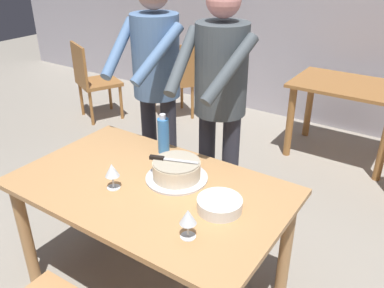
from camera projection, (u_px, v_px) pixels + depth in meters
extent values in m
plane|color=gray|center=(155.00, 288.00, 2.47)|extent=(14.00, 14.00, 0.00)
cube|color=#ADA8B2|center=(335.00, 2.00, 4.14)|extent=(10.00, 0.12, 2.70)
cube|color=tan|center=(150.00, 187.00, 2.14)|extent=(1.47, 0.89, 0.03)
cylinder|color=tan|center=(26.00, 236.00, 2.36)|extent=(0.07, 0.07, 0.72)
cylinder|color=tan|center=(114.00, 180.00, 2.91)|extent=(0.07, 0.07, 0.72)
cylinder|color=tan|center=(285.00, 249.00, 2.26)|extent=(0.07, 0.07, 0.72)
cylinder|color=silver|center=(177.00, 178.00, 2.19)|extent=(0.34, 0.34, 0.01)
cylinder|color=beige|center=(177.00, 170.00, 2.16)|extent=(0.26, 0.26, 0.09)
cylinder|color=#A49984|center=(176.00, 162.00, 2.14)|extent=(0.25, 0.25, 0.01)
cube|color=silver|center=(180.00, 161.00, 2.13)|extent=(0.20, 0.09, 0.00)
cube|color=black|center=(157.00, 158.00, 2.16)|extent=(0.08, 0.05, 0.02)
cylinder|color=white|center=(219.00, 209.00, 1.93)|extent=(0.22, 0.22, 0.01)
cylinder|color=white|center=(219.00, 207.00, 1.93)|extent=(0.22, 0.22, 0.01)
cylinder|color=white|center=(220.00, 205.00, 1.92)|extent=(0.22, 0.22, 0.01)
cylinder|color=white|center=(220.00, 204.00, 1.92)|extent=(0.22, 0.22, 0.01)
cylinder|color=white|center=(220.00, 202.00, 1.92)|extent=(0.22, 0.22, 0.01)
cylinder|color=white|center=(220.00, 200.00, 1.91)|extent=(0.22, 0.22, 0.01)
cylinder|color=silver|center=(188.00, 236.00, 1.76)|extent=(0.07, 0.07, 0.00)
cylinder|color=silver|center=(188.00, 230.00, 1.74)|extent=(0.01, 0.01, 0.07)
cone|color=silver|center=(188.00, 217.00, 1.71)|extent=(0.08, 0.08, 0.07)
cylinder|color=silver|center=(114.00, 187.00, 2.11)|extent=(0.07, 0.07, 0.00)
cylinder|color=silver|center=(113.00, 182.00, 2.09)|extent=(0.01, 0.01, 0.07)
cone|color=silver|center=(112.00, 170.00, 2.06)|extent=(0.08, 0.08, 0.07)
cylinder|color=#387AC6|center=(163.00, 136.00, 2.42)|extent=(0.07, 0.07, 0.22)
cylinder|color=silver|center=(163.00, 117.00, 2.36)|extent=(0.04, 0.04, 0.03)
cylinder|color=#2D2D38|center=(229.00, 181.00, 2.68)|extent=(0.11, 0.11, 0.95)
cylinder|color=#2D2D38|center=(206.00, 173.00, 2.77)|extent=(0.11, 0.11, 0.95)
cylinder|color=#3F474C|center=(221.00, 70.00, 2.39)|extent=(0.32, 0.32, 0.55)
sphere|color=tan|center=(224.00, 0.00, 2.21)|extent=(0.20, 0.20, 0.20)
cylinder|color=#3F474C|center=(230.00, 69.00, 2.15)|extent=(0.16, 0.42, 0.34)
cylinder|color=#3F474C|center=(182.00, 60.00, 2.30)|extent=(0.15, 0.42, 0.34)
cylinder|color=#2D2D38|center=(170.00, 158.00, 2.97)|extent=(0.11, 0.11, 0.95)
cylinder|color=#2D2D38|center=(150.00, 152.00, 3.05)|extent=(0.11, 0.11, 0.95)
cylinder|color=#4C6B93|center=(156.00, 56.00, 2.67)|extent=(0.32, 0.32, 0.55)
cylinder|color=#4C6B93|center=(157.00, 54.00, 2.43)|extent=(0.15, 0.42, 0.34)
cylinder|color=#4C6B93|center=(119.00, 48.00, 2.58)|extent=(0.16, 0.42, 0.34)
cube|color=#9E6633|center=(349.00, 85.00, 3.69)|extent=(1.00, 0.70, 0.03)
cylinder|color=#9E6633|center=(290.00, 122.00, 3.86)|extent=(0.07, 0.07, 0.71)
cylinder|color=#9E6633|center=(384.00, 144.00, 3.44)|extent=(0.07, 0.07, 0.71)
cylinder|color=#9E6633|center=(309.00, 105.00, 4.27)|extent=(0.07, 0.07, 0.71)
cube|color=#9E6633|center=(172.00, 81.00, 4.74)|extent=(0.61, 0.61, 0.04)
cylinder|color=#9E6633|center=(154.00, 96.00, 4.93)|extent=(0.04, 0.04, 0.41)
cylinder|color=#9E6633|center=(182.00, 93.00, 5.05)|extent=(0.04, 0.04, 0.41)
cylinder|color=#9E6633|center=(163.00, 106.00, 4.63)|extent=(0.04, 0.04, 0.41)
cylinder|color=#9E6633|center=(192.00, 102.00, 4.75)|extent=(0.04, 0.04, 0.41)
cube|color=#9E6633|center=(178.00, 66.00, 4.46)|extent=(0.28, 0.38, 0.45)
cube|color=#9E6633|center=(99.00, 83.00, 4.70)|extent=(0.58, 0.58, 0.04)
cylinder|color=#9E6633|center=(110.00, 93.00, 5.02)|extent=(0.04, 0.04, 0.41)
cylinder|color=#9E6633|center=(121.00, 102.00, 4.74)|extent=(0.04, 0.04, 0.41)
cylinder|color=#9E6633|center=(81.00, 99.00, 4.85)|extent=(0.04, 0.04, 0.41)
cylinder|color=#9E6633|center=(91.00, 108.00, 4.58)|extent=(0.04, 0.04, 0.41)
cube|color=#9E6633|center=(79.00, 65.00, 4.49)|extent=(0.41, 0.21, 0.45)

